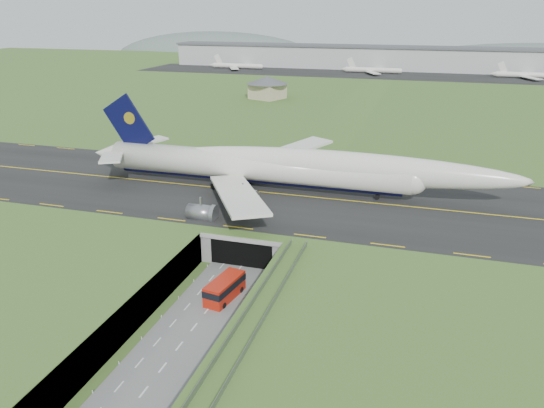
% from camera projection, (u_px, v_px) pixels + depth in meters
% --- Properties ---
extents(ground, '(900.00, 900.00, 0.00)m').
position_uv_depth(ground, '(226.00, 287.00, 91.50)').
color(ground, '#396127').
rests_on(ground, ground).
extents(airfield_deck, '(800.00, 800.00, 6.00)m').
position_uv_depth(airfield_deck, '(225.00, 272.00, 90.45)').
color(airfield_deck, gray).
rests_on(airfield_deck, ground).
extents(trench_road, '(12.00, 75.00, 0.20)m').
position_uv_depth(trench_road, '(209.00, 309.00, 84.73)').
color(trench_road, slate).
rests_on(trench_road, ground).
extents(taxiway, '(800.00, 44.00, 0.18)m').
position_uv_depth(taxiway, '(279.00, 194.00, 119.00)').
color(taxiway, black).
rests_on(taxiway, airfield_deck).
extents(tunnel_portal, '(17.00, 22.30, 6.00)m').
position_uv_depth(tunnel_portal, '(256.00, 233.00, 105.34)').
color(tunnel_portal, gray).
rests_on(tunnel_portal, ground).
extents(guideway, '(3.00, 53.00, 7.05)m').
position_uv_depth(guideway, '(249.00, 333.00, 69.51)').
color(guideway, '#A8A8A3').
rests_on(guideway, ground).
extents(jumbo_jet, '(100.66, 63.75, 21.08)m').
position_uv_depth(jumbo_jet, '(285.00, 167.00, 119.11)').
color(jumbo_jet, silver).
rests_on(jumbo_jet, ground).
extents(shuttle_tram, '(4.62, 9.05, 3.49)m').
position_uv_depth(shuttle_tram, '(225.00, 289.00, 87.28)').
color(shuttle_tram, '#B11B0B').
rests_on(shuttle_tram, ground).
extents(service_building, '(24.40, 24.40, 10.26)m').
position_uv_depth(service_building, '(267.00, 85.00, 242.01)').
color(service_building, tan).
rests_on(service_building, ground).
extents(cargo_terminal, '(320.00, 67.00, 15.60)m').
position_uv_depth(cargo_terminal, '(389.00, 58.00, 355.47)').
color(cargo_terminal, '#B2B2B2').
rests_on(cargo_terminal, ground).
extents(distant_hills, '(700.00, 91.00, 60.00)m').
position_uv_depth(distant_hills, '(476.00, 68.00, 461.51)').
color(distant_hills, slate).
rests_on(distant_hills, ground).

